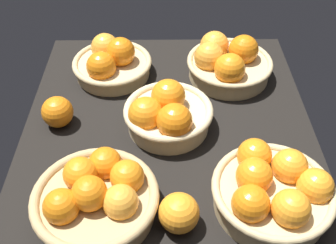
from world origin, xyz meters
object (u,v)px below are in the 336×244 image
object	(u,v)px
basket_near_right	(97,197)
loose_orange_front_gap	(57,112)
basket_center	(167,114)
basket_near_left	(111,62)
loose_orange_back_gap	(179,213)
basket_far_left	(227,62)
basket_far_right	(273,190)

from	to	relation	value
basket_near_right	loose_orange_front_gap	world-z (taller)	basket_near_right
loose_orange_front_gap	basket_center	bearing A→B (deg)	85.50
basket_near_left	loose_orange_back_gap	xyz separation A→B (cm)	(50.58, 17.64, -0.03)
basket_near_left	basket_near_right	world-z (taller)	basket_near_right
basket_near_right	basket_center	bearing A→B (deg)	149.48
basket_near_left	basket_near_right	xyz separation A→B (cm)	(47.02, 1.47, 0.59)
loose_orange_back_gap	basket_near_left	bearing A→B (deg)	-160.77
basket_far_left	basket_near_right	bearing A→B (deg)	-34.35
basket_far_right	basket_far_left	bearing A→B (deg)	-175.09
basket_near_right	loose_orange_back_gap	size ratio (longest dim) A/B	3.16
basket_near_right	basket_near_left	bearing A→B (deg)	-178.21
basket_far_left	basket_near_right	xyz separation A→B (cm)	(45.68, -31.22, -0.04)
basket_center	loose_orange_front_gap	size ratio (longest dim) A/B	2.80
basket_near_right	loose_orange_back_gap	world-z (taller)	basket_near_right
basket_center	loose_orange_back_gap	distance (cm)	27.62
basket_near_right	loose_orange_back_gap	xyz separation A→B (cm)	(3.55, 16.17, -0.62)
basket_center	loose_orange_front_gap	world-z (taller)	basket_center
basket_far_left	basket_center	bearing A→B (deg)	-38.21
basket_near_right	loose_orange_front_gap	size ratio (longest dim) A/B	3.26
basket_near_right	basket_far_right	size ratio (longest dim) A/B	1.03
basket_center	basket_far_right	bearing A→B (deg)	42.28
basket_center	basket_near_right	world-z (taller)	basket_center
loose_orange_front_gap	basket_far_left	bearing A→B (deg)	114.00
basket_center	basket_far_left	xyz separation A→B (cm)	(-21.70, 17.08, -0.17)
basket_far_left	loose_orange_front_gap	size ratio (longest dim) A/B	3.08
basket_near_right	basket_far_right	distance (cm)	35.08
basket_far_left	basket_far_right	distance (cm)	44.87
loose_orange_front_gap	basket_near_right	bearing A→B (deg)	26.06
basket_near_left	loose_orange_front_gap	xyz separation A→B (cm)	(20.93, -11.29, -0.14)
basket_far_left	basket_far_right	xyz separation A→B (cm)	(44.71, 3.84, 0.20)
loose_orange_front_gap	loose_orange_back_gap	world-z (taller)	loose_orange_back_gap
basket_center	loose_orange_back_gap	xyz separation A→B (cm)	(27.53, 2.03, -0.83)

